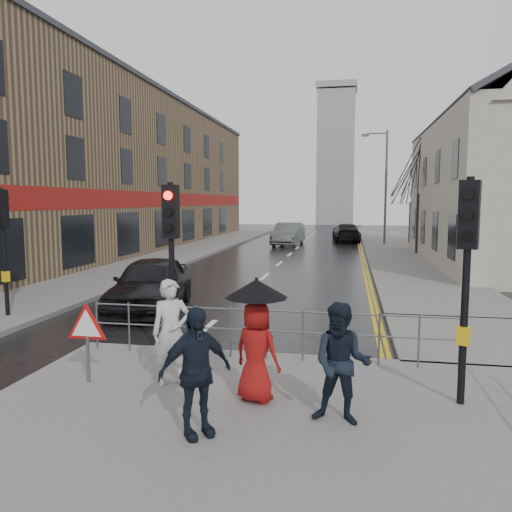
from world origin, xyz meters
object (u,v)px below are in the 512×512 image
at_px(pedestrian_a, 171,332).
at_px(pedestrian_with_umbrella, 256,332).
at_px(pedestrian_d, 195,372).
at_px(pedestrian_b, 342,364).
at_px(car_mid, 288,234).
at_px(car_parked, 151,284).

relative_size(pedestrian_a, pedestrian_with_umbrella, 0.94).
height_order(pedestrian_a, pedestrian_d, pedestrian_a).
height_order(pedestrian_a, pedestrian_b, pedestrian_a).
bearing_deg(pedestrian_d, pedestrian_b, -19.91).
xyz_separation_m(pedestrian_b, pedestrian_d, (-1.85, -0.73, 0.01)).
relative_size(pedestrian_d, car_mid, 0.34).
relative_size(pedestrian_d, car_parked, 0.37).
bearing_deg(pedestrian_b, car_mid, 105.57).
bearing_deg(car_mid, pedestrian_with_umbrella, -80.67).
xyz_separation_m(pedestrian_a, pedestrian_with_umbrella, (1.53, -0.47, 0.19)).
bearing_deg(car_mid, pedestrian_a, -83.65).
bearing_deg(pedestrian_a, car_parked, 87.88).
xyz_separation_m(pedestrian_a, car_parked, (-2.81, 5.90, -0.24)).
xyz_separation_m(pedestrian_a, pedestrian_d, (0.96, -1.74, -0.03)).
bearing_deg(pedestrian_d, car_mid, 53.17).
relative_size(pedestrian_b, car_mid, 0.34).
distance_m(pedestrian_a, pedestrian_b, 2.99).
bearing_deg(pedestrian_with_umbrella, pedestrian_b, -22.89).
relative_size(pedestrian_b, pedestrian_with_umbrella, 0.89).
bearing_deg(pedestrian_b, car_parked, 136.44).
bearing_deg(car_parked, pedestrian_d, -71.26).
height_order(pedestrian_b, car_parked, pedestrian_b).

